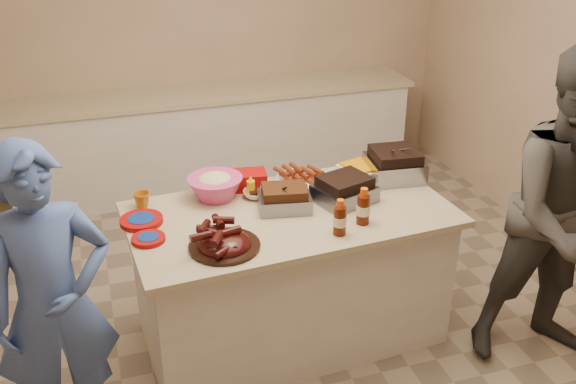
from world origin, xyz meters
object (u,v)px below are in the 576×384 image
object	(u,v)px
plastic_cup	(143,207)
guest_gray	(542,348)
coleslaw_bowl	(216,198)
bbq_bottle_b	(362,223)
island	(290,333)
rib_platter	(225,248)
bbq_bottle_a	(339,234)
roasting_pan	(393,178)
mustard_bottle	(251,196)

from	to	relation	value
plastic_cup	guest_gray	bearing A→B (deg)	-22.70
coleslaw_bowl	bbq_bottle_b	world-z (taller)	coleslaw_bowl
island	rib_platter	world-z (taller)	rib_platter
coleslaw_bowl	bbq_bottle_a	size ratio (longest dim) A/B	1.61
roasting_pan	mustard_bottle	bearing A→B (deg)	-175.15
island	bbq_bottle_b	size ratio (longest dim) A/B	8.60
island	bbq_bottle_b	distance (m)	0.96
rib_platter	plastic_cup	xyz separation A→B (m)	(-0.35, 0.59, 0.00)
island	rib_platter	bearing A→B (deg)	-152.09
coleslaw_bowl	plastic_cup	world-z (taller)	coleslaw_bowl
bbq_bottle_b	mustard_bottle	distance (m)	0.71
bbq_bottle_b	roasting_pan	bearing A→B (deg)	48.68
mustard_bottle	plastic_cup	size ratio (longest dim) A/B	1.39
plastic_cup	roasting_pan	bearing A→B (deg)	-2.93
rib_platter	coleslaw_bowl	bearing A→B (deg)	82.37
roasting_pan	bbq_bottle_a	size ratio (longest dim) A/B	1.59
island	bbq_bottle_b	world-z (taller)	bbq_bottle_b
rib_platter	coleslaw_bowl	xyz separation A→B (m)	(0.08, 0.58, 0.00)
bbq_bottle_a	coleslaw_bowl	bearing A→B (deg)	130.72
island	plastic_cup	size ratio (longest dim) A/B	19.04
roasting_pan	guest_gray	world-z (taller)	roasting_pan
bbq_bottle_a	plastic_cup	world-z (taller)	bbq_bottle_a
bbq_bottle_a	mustard_bottle	bearing A→B (deg)	119.71
coleslaw_bowl	guest_gray	world-z (taller)	coleslaw_bowl
rib_platter	mustard_bottle	distance (m)	0.60
bbq_bottle_b	mustard_bottle	xyz separation A→B (m)	(-0.50, 0.51, 0.00)
coleslaw_bowl	guest_gray	xyz separation A→B (m)	(1.78, -0.91, -0.87)
plastic_cup	island	bearing A→B (deg)	-21.61
coleslaw_bowl	mustard_bottle	bearing A→B (deg)	-11.63
roasting_pan	bbq_bottle_b	bearing A→B (deg)	-125.06
rib_platter	roasting_pan	distance (m)	1.31
rib_platter	bbq_bottle_b	xyz separation A→B (m)	(0.78, 0.02, 0.00)
island	bbq_bottle_a	world-z (taller)	bbq_bottle_a
plastic_cup	rib_platter	bearing A→B (deg)	-59.31
island	roasting_pan	size ratio (longest dim) A/B	5.63
mustard_bottle	coleslaw_bowl	bearing A→B (deg)	168.37
bbq_bottle_b	guest_gray	size ratio (longest dim) A/B	0.11
coleslaw_bowl	plastic_cup	distance (m)	0.43
island	roasting_pan	xyz separation A→B (m)	(0.76, 0.24, 0.87)
bbq_bottle_a	rib_platter	bearing A→B (deg)	175.39
bbq_bottle_b	coleslaw_bowl	bearing A→B (deg)	141.82
island	mustard_bottle	world-z (taller)	mustard_bottle
bbq_bottle_b	mustard_bottle	size ratio (longest dim) A/B	1.60
rib_platter	plastic_cup	distance (m)	0.69
island	coleslaw_bowl	distance (m)	0.99
rib_platter	guest_gray	xyz separation A→B (m)	(1.86, -0.34, -0.87)
rib_platter	bbq_bottle_b	bearing A→B (deg)	1.60
guest_gray	mustard_bottle	bearing A→B (deg)	161.34
mustard_bottle	plastic_cup	distance (m)	0.64
rib_platter	mustard_bottle	size ratio (longest dim) A/B	2.80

